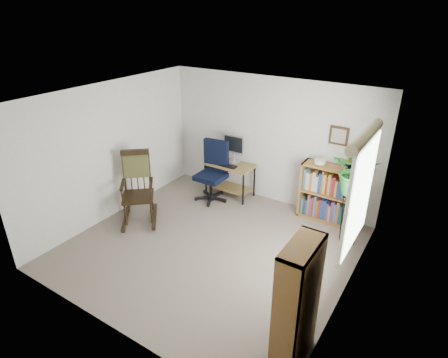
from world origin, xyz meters
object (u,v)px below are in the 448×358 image
Objects in this scene: desk at (230,180)px; tall_bookshelf at (297,305)px; low_bookshelf at (328,194)px; office_chair at (211,172)px; rocking_chair at (137,188)px.

desk is 3.93m from tall_bookshelf.
tall_bookshelf is (0.65, -3.02, 0.22)m from low_bookshelf.
low_bookshelf is 3.10m from tall_bookshelf.
office_chair is (-0.21, -0.38, 0.26)m from desk.
low_bookshelf is (2.17, 0.50, -0.08)m from office_chair.
desk is at bearing -176.50° from low_bookshelf.
office_chair is 1.47m from rocking_chair.
low_bookshelf is at bearing 3.50° from desk.
rocking_chair is 3.35m from low_bookshelf.
desk is 0.50m from office_chair.
tall_bookshelf reaches higher than desk.
rocking_chair is 3.68m from tall_bookshelf.
low_bookshelf is at bearing 6.46° from office_chair.
office_chair is at bearing 22.87° from rocking_chair.
office_chair reaches higher than low_bookshelf.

